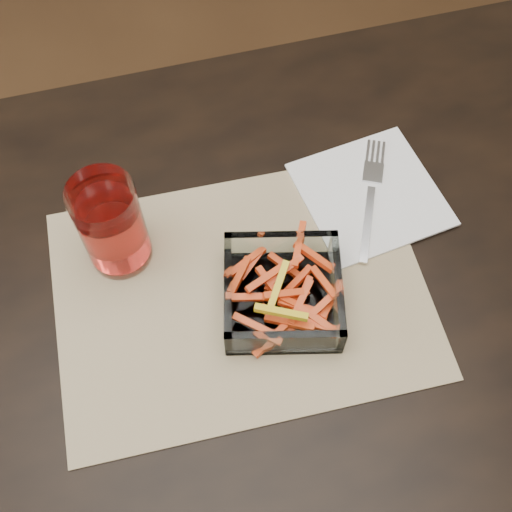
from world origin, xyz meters
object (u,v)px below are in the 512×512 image
object	(u,v)px
glass_bowl	(282,294)
tumbler	(112,227)
dining_table	(211,369)
fork	(371,194)

from	to	relation	value
glass_bowl	tumbler	size ratio (longest dim) A/B	1.21
dining_table	tumbler	xyz separation A→B (m)	(-0.08, 0.15, 0.15)
dining_table	glass_bowl	distance (m)	0.15
glass_bowl	tumbler	distance (m)	0.22
tumbler	fork	size ratio (longest dim) A/B	0.75
dining_table	tumbler	size ratio (longest dim) A/B	11.71
dining_table	tumbler	bearing A→B (deg)	117.21
dining_table	glass_bowl	xyz separation A→B (m)	(0.10, 0.03, 0.11)
glass_bowl	fork	xyz separation A→B (m)	(0.16, 0.12, -0.02)
fork	glass_bowl	bearing A→B (deg)	-118.13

